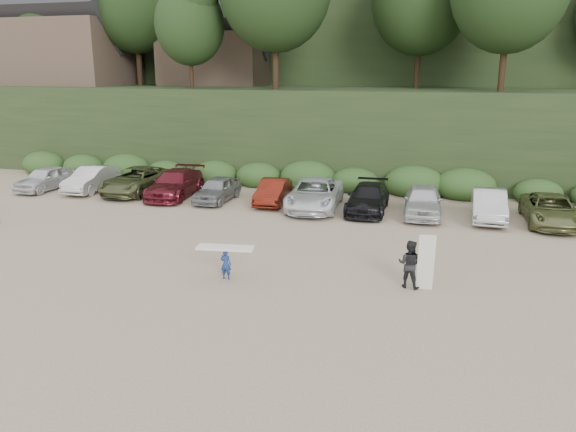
% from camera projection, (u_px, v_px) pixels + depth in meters
% --- Properties ---
extents(ground, '(120.00, 120.00, 0.00)m').
position_uv_depth(ground, '(270.00, 269.00, 21.35)').
color(ground, tan).
rests_on(ground, ground).
extents(hillside_backdrop, '(90.00, 41.50, 28.00)m').
position_uv_depth(hillside_backdrop, '(385.00, 24.00, 51.90)').
color(hillside_backdrop, black).
rests_on(hillside_backdrop, ground).
extents(parked_cars, '(36.66, 6.57, 1.59)m').
position_uv_depth(parked_cars, '(316.00, 194.00, 30.52)').
color(parked_cars, silver).
rests_on(parked_cars, ground).
extents(child_surfer, '(2.10, 0.85, 1.23)m').
position_uv_depth(child_surfer, '(226.00, 257.00, 20.13)').
color(child_surfer, navy).
rests_on(child_surfer, ground).
extents(adult_surfer, '(1.32, 0.81, 2.01)m').
position_uv_depth(adult_surfer, '(411.00, 264.00, 19.34)').
color(adult_surfer, black).
rests_on(adult_surfer, ground).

